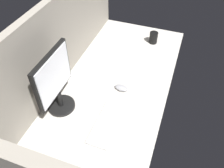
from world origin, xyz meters
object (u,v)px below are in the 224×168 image
monitor (55,82)px  mouse (121,88)px  keyboard (108,122)px  mug_black_travel (153,38)px

monitor → mouse: (28.25, -33.02, -21.18)cm
monitor → keyboard: size_ratio=1.15×
monitor → mouse: bearing=-49.5°
keyboard → mug_black_travel: size_ratio=3.71×
monitor → mouse: 48.34cm
keyboard → mug_black_travel: 95.42cm
keyboard → mouse: 30.26cm
keyboard → mug_black_travel: mug_black_travel is taller
monitor → mug_black_travel: (93.08, -41.17, -17.89)cm
mouse → mug_black_travel: bearing=0.5°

